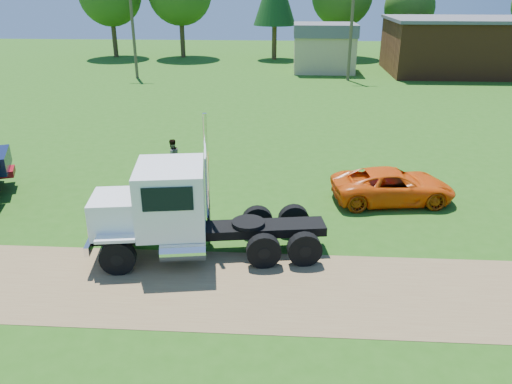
{
  "coord_description": "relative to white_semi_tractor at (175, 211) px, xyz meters",
  "views": [
    {
      "loc": [
        0.37,
        -12.48,
        8.34
      ],
      "look_at": [
        -0.64,
        3.6,
        1.6
      ],
      "focal_mm": 35.0,
      "sensor_mm": 36.0,
      "label": 1
    }
  ],
  "objects": [
    {
      "name": "orange_pickup",
      "position": [
        7.95,
        4.87,
        -0.89
      ],
      "size": [
        5.22,
        2.92,
        1.38
      ],
      "primitive_type": "imported",
      "rotation": [
        0.0,
        0.0,
        1.7
      ],
      "color": "#ED560B",
      "rests_on": "ground"
    },
    {
      "name": "brick_building",
      "position": [
        21.16,
        38.09,
        1.08
      ],
      "size": [
        15.4,
        10.4,
        5.3
      ],
      "color": "brown",
      "rests_on": "ground"
    },
    {
      "name": "utility_poles",
      "position": [
        9.16,
        33.09,
        3.14
      ],
      "size": [
        42.2,
        0.28,
        9.0
      ],
      "color": "#4E3F2C",
      "rests_on": "ground"
    },
    {
      "name": "white_semi_tractor",
      "position": [
        0.0,
        0.0,
        0.0
      ],
      "size": [
        7.82,
        3.57,
        4.62
      ],
      "rotation": [
        0.0,
        0.0,
        0.15
      ],
      "color": "black",
      "rests_on": "ground"
    },
    {
      "name": "spectator_b",
      "position": [
        -1.82,
        7.69,
        -0.75
      ],
      "size": [
        1.01,
        0.98,
        1.65
      ],
      "primitive_type": "imported",
      "rotation": [
        0.0,
        0.0,
        3.77
      ],
      "color": "#999999",
      "rests_on": "ground"
    },
    {
      "name": "ground",
      "position": [
        3.16,
        -1.91,
        -1.58
      ],
      "size": [
        140.0,
        140.0,
        0.0
      ],
      "primitive_type": "plane",
      "color": "#245713",
      "rests_on": "ground"
    },
    {
      "name": "dirt_track",
      "position": [
        3.16,
        -1.91,
        -1.57
      ],
      "size": [
        120.0,
        4.2,
        0.01
      ],
      "primitive_type": "cube",
      "color": "brown",
      "rests_on": "ground"
    },
    {
      "name": "tan_shed",
      "position": [
        7.16,
        38.09,
        0.85
      ],
      "size": [
        6.2,
        5.4,
        4.7
      ],
      "color": "tan",
      "rests_on": "ground"
    }
  ]
}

